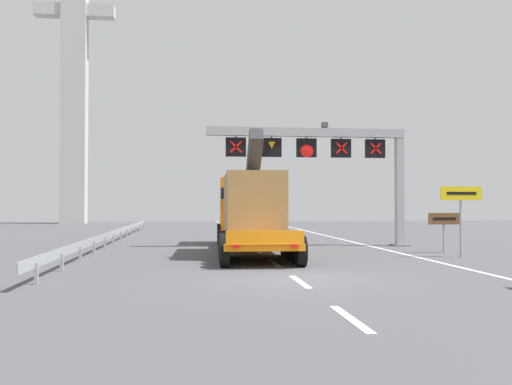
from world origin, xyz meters
TOP-DOWN VIEW (x-y plane):
  - ground at (0.00, 0.00)m, footprint 112.00×112.00m
  - lane_markings at (-0.05, 25.06)m, footprint 0.20×64.72m
  - edge_line_right at (6.20, 12.00)m, footprint 0.20×63.00m
  - overhead_lane_gantry at (4.00, 12.21)m, footprint 10.73×0.90m
  - heavy_haul_truck_orange at (-0.41, 10.41)m, footprint 3.38×14.13m
  - exit_sign_yellow at (8.04, 5.71)m, footprint 1.80×0.15m
  - tourist_info_sign_brown at (8.29, 7.85)m, footprint 1.50×0.15m
  - guardrail_left at (-7.44, 16.16)m, footprint 0.13×36.31m
  - bridge_pylon_distant at (-16.73, 49.73)m, footprint 9.00×2.00m

SIDE VIEW (x-z plane):
  - ground at x=0.00m, z-range 0.00..0.00m
  - edge_line_right at x=6.20m, z-range 0.00..0.01m
  - lane_markings at x=-0.05m, z-range 0.00..0.01m
  - guardrail_left at x=-7.44m, z-range 0.18..0.94m
  - tourist_info_sign_brown at x=8.29m, z-range 0.47..2.29m
  - heavy_haul_truck_orange at x=-0.41m, z-range -0.66..4.64m
  - exit_sign_yellow at x=8.04m, z-range 0.81..3.77m
  - overhead_lane_gantry at x=4.00m, z-range 1.75..8.26m
  - bridge_pylon_distant at x=-16.73m, z-range 0.40..39.98m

